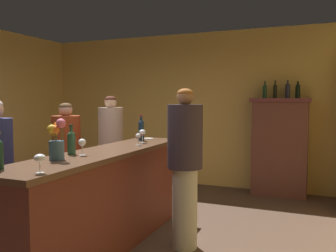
# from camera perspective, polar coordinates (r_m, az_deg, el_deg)

# --- Properties ---
(floor) EXTENTS (8.29, 8.29, 0.00)m
(floor) POSITION_cam_1_polar(r_m,az_deg,el_deg) (4.24, -14.28, -17.71)
(floor) COLOR brown
(floor) RESTS_ON ground
(wall_back) EXTENTS (5.59, 0.12, 2.79)m
(wall_back) POSITION_cam_1_polar(r_m,az_deg,el_deg) (6.81, 2.18, 2.66)
(wall_back) COLOR tan
(wall_back) RESTS_ON ground
(bar_counter) EXTENTS (0.60, 2.77, 1.04)m
(bar_counter) POSITION_cam_1_polar(r_m,az_deg,el_deg) (3.88, -9.95, -11.48)
(bar_counter) COLOR #5D281E
(bar_counter) RESTS_ON ground
(display_cabinet) EXTENTS (0.95, 0.40, 1.60)m
(display_cabinet) POSITION_cam_1_polar(r_m,az_deg,el_deg) (6.16, 17.30, -2.90)
(display_cabinet) COLOR brown
(display_cabinet) RESTS_ON ground
(wine_bottle_pinot) EXTENTS (0.08, 0.08, 0.29)m
(wine_bottle_pinot) POSITION_cam_1_polar(r_m,az_deg,el_deg) (3.58, -15.08, -2.38)
(wine_bottle_pinot) COLOR #24452C
(wine_bottle_pinot) RESTS_ON bar_counter
(wine_bottle_rose) EXTENTS (0.08, 0.08, 0.34)m
(wine_bottle_rose) POSITION_cam_1_polar(r_m,az_deg,el_deg) (4.65, -4.27, -0.48)
(wine_bottle_rose) COLOR #172A3B
(wine_bottle_rose) RESTS_ON bar_counter
(wine_glass_front) EXTENTS (0.08, 0.08, 0.14)m
(wine_glass_front) POSITION_cam_1_polar(r_m,az_deg,el_deg) (2.73, -19.68, -4.91)
(wine_glass_front) COLOR white
(wine_glass_front) RESTS_ON bar_counter
(wine_glass_mid) EXTENTS (0.06, 0.06, 0.14)m
(wine_glass_mid) POSITION_cam_1_polar(r_m,az_deg,el_deg) (4.17, -4.77, -1.72)
(wine_glass_mid) COLOR white
(wine_glass_mid) RESTS_ON bar_counter
(wine_glass_rear) EXTENTS (0.07, 0.07, 0.16)m
(wine_glass_rear) POSITION_cam_1_polar(r_m,az_deg,el_deg) (3.49, -13.47, -2.64)
(wine_glass_rear) COLOR white
(wine_glass_rear) RESTS_ON bar_counter
(wine_glass_spare) EXTENTS (0.08, 0.08, 0.17)m
(wine_glass_spare) POSITION_cam_1_polar(r_m,az_deg,el_deg) (4.38, -4.09, -1.13)
(wine_glass_spare) COLOR white
(wine_glass_spare) RESTS_ON bar_counter
(flower_arrangement) EXTENTS (0.17, 0.14, 0.36)m
(flower_arrangement) POSITION_cam_1_polar(r_m,az_deg,el_deg) (3.27, -17.30, -2.24)
(flower_arrangement) COLOR #385B74
(flower_arrangement) RESTS_ON bar_counter
(cheese_plate) EXTENTS (0.15, 0.15, 0.01)m
(cheese_plate) POSITION_cam_1_polar(r_m,az_deg,el_deg) (4.83, -3.15, -2.02)
(cheese_plate) COLOR white
(cheese_plate) RESTS_ON bar_counter
(display_bottle_left) EXTENTS (0.07, 0.07, 0.28)m
(display_bottle_left) POSITION_cam_1_polar(r_m,az_deg,el_deg) (6.15, 15.11, 5.41)
(display_bottle_left) COLOR #173723
(display_bottle_left) RESTS_ON display_cabinet
(display_bottle_midleft) EXTENTS (0.06, 0.06, 0.31)m
(display_bottle_midleft) POSITION_cam_1_polar(r_m,az_deg,el_deg) (6.13, 16.64, 5.47)
(display_bottle_midleft) COLOR black
(display_bottle_midleft) RESTS_ON display_cabinet
(display_bottle_center) EXTENTS (0.08, 0.08, 0.31)m
(display_bottle_center) POSITION_cam_1_polar(r_m,az_deg,el_deg) (6.11, 18.47, 5.45)
(display_bottle_center) COLOR #252538
(display_bottle_center) RESTS_ON display_cabinet
(display_bottle_midright) EXTENTS (0.08, 0.08, 0.29)m
(display_bottle_midright) POSITION_cam_1_polar(r_m,az_deg,el_deg) (6.10, 19.92, 5.37)
(display_bottle_midright) COLOR black
(display_bottle_midright) RESTS_ON display_cabinet
(patron_in_grey) EXTENTS (0.36, 0.36, 1.53)m
(patron_in_grey) POSITION_cam_1_polar(r_m,az_deg,el_deg) (4.83, -15.79, -4.79)
(patron_in_grey) COLOR brown
(patron_in_grey) RESTS_ON ground
(patron_in_navy) EXTENTS (0.38, 0.38, 1.63)m
(patron_in_navy) POSITION_cam_1_polar(r_m,az_deg,el_deg) (5.57, -9.03, -2.95)
(patron_in_navy) COLOR navy
(patron_in_navy) RESTS_ON ground
(bartender) EXTENTS (0.37, 0.37, 1.69)m
(bartender) POSITION_cam_1_polar(r_m,az_deg,el_deg) (3.78, 2.70, -5.71)
(bartender) COLOR #ABA998
(bartender) RESTS_ON ground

